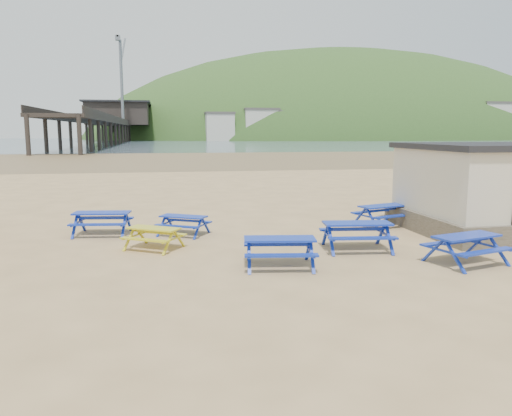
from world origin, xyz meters
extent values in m
plane|color=tan|center=(0.00, 0.00, 0.00)|extent=(400.00, 400.00, 0.00)
plane|color=brown|center=(0.00, 55.00, 0.00)|extent=(400.00, 400.00, 0.00)
plane|color=#495B68|center=(0.00, 170.00, 0.01)|extent=(400.00, 400.00, 0.00)
cube|color=#231795|center=(-4.13, 2.84, 0.78)|extent=(2.00, 1.01, 0.05)
cube|color=#231795|center=(-4.04, 3.47, 0.48)|extent=(1.93, 0.53, 0.05)
cube|color=#231795|center=(-4.22, 2.21, 0.48)|extent=(1.93, 0.53, 0.05)
cube|color=#231795|center=(-1.34, 2.30, 0.65)|extent=(1.71, 1.33, 0.04)
cube|color=#231795|center=(-1.07, 2.77, 0.40)|extent=(1.51, 0.98, 0.04)
cube|color=#231795|center=(-1.60, 1.83, 0.40)|extent=(1.51, 0.98, 0.04)
cube|color=#231795|center=(6.21, 2.58, 0.77)|extent=(2.04, 1.26, 0.05)
cube|color=#231795|center=(6.03, 3.19, 0.48)|extent=(1.90, 0.81, 0.05)
cube|color=#231795|center=(6.40, 1.98, 0.48)|extent=(1.90, 0.81, 0.05)
cube|color=#231795|center=(1.00, -2.38, 0.76)|extent=(1.97, 1.01, 0.05)
cube|color=#231795|center=(1.09, -1.76, 0.47)|extent=(1.90, 0.54, 0.05)
cube|color=#231795|center=(0.90, -3.00, 0.47)|extent=(1.90, 0.54, 0.05)
cube|color=#231795|center=(3.75, -0.93, 0.82)|extent=(2.11, 1.03, 0.06)
cube|color=#231795|center=(3.83, -0.26, 0.51)|extent=(2.05, 0.53, 0.06)
cube|color=#231795|center=(3.67, -1.60, 0.51)|extent=(2.05, 0.53, 0.06)
cube|color=#231795|center=(6.06, -2.99, 0.77)|extent=(2.02, 1.21, 0.05)
cube|color=#231795|center=(5.89, -2.38, 0.47)|extent=(1.90, 0.75, 0.05)
cube|color=#231795|center=(6.22, -3.60, 0.47)|extent=(1.90, 0.75, 0.05)
cube|color=gold|center=(-2.32, 0.32, 0.65)|extent=(1.68, 1.37, 0.04)
cube|color=gold|center=(-2.03, 0.77, 0.40)|extent=(1.47, 1.03, 0.04)
cube|color=gold|center=(-2.60, -0.13, 0.40)|extent=(1.47, 1.03, 0.04)
cube|color=#665B4C|center=(10.50, 1.00, 0.35)|extent=(7.40, 5.40, 0.70)
cube|color=black|center=(-18.00, 175.00, 6.00)|extent=(9.00, 220.00, 0.60)
cube|color=black|center=(-18.00, 186.00, 10.00)|extent=(22.00, 30.00, 8.00)
cube|color=black|center=(-18.00, 186.00, 14.30)|extent=(24.00, 32.00, 0.60)
cylinder|color=slate|center=(-15.00, 164.00, 20.00)|extent=(1.00, 1.00, 28.00)
cube|color=slate|center=(-15.00, 178.00, 33.00)|extent=(0.60, 25.63, 12.38)
ellipsoid|color=#2D4C1E|center=(90.00, 230.00, -10.00)|extent=(264.00, 144.00, 108.00)
camera|label=1|loc=(-1.99, -14.94, 3.57)|focal=35.00mm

